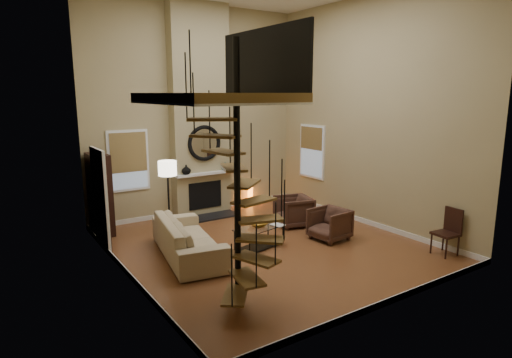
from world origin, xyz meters
TOP-DOWN VIEW (x-y plane):
  - ground at (0.00, 0.00)m, footprint 6.00×6.50m
  - back_wall at (0.00, 3.25)m, footprint 6.00×0.02m
  - front_wall at (0.00, -3.25)m, footprint 6.00×0.02m
  - left_wall at (-3.00, 0.00)m, footprint 0.02×6.50m
  - right_wall at (3.00, 0.00)m, footprint 0.02×6.50m
  - baseboard_back at (0.00, 3.24)m, footprint 6.00×0.02m
  - baseboard_front at (0.00, -3.24)m, footprint 6.00×0.02m
  - baseboard_left at (-2.99, 0.00)m, footprint 0.02×6.50m
  - baseboard_right at (2.99, 0.00)m, footprint 0.02×6.50m
  - chimney_breast at (0.00, 3.06)m, footprint 1.60×0.38m
  - hearth at (0.00, 2.57)m, footprint 1.50×0.60m
  - firebox at (0.00, 2.86)m, footprint 0.95×0.02m
  - mantel at (0.00, 2.78)m, footprint 1.70×0.18m
  - mirror_frame at (0.00, 2.84)m, footprint 0.94×0.10m
  - mirror_disc at (0.00, 2.85)m, footprint 0.80×0.01m
  - vase_left at (-0.55, 2.82)m, footprint 0.24×0.24m
  - vase_right at (0.60, 2.82)m, footprint 0.20×0.20m
  - window_back at (-1.90, 3.22)m, footprint 1.02×0.06m
  - window_right at (2.97, 2.00)m, footprint 0.06×1.02m
  - entry_door at (-2.95, 1.80)m, footprint 0.10×1.05m
  - loft at (-2.04, -1.80)m, footprint 1.70×2.20m
  - spiral_stair at (-1.78, -1.79)m, footprint 1.47×1.47m
  - hutch at (-2.74, 2.77)m, footprint 0.39×0.84m
  - sofa at (-1.67, 0.37)m, footprint 1.42×2.66m
  - armchair_near at (1.48, 0.81)m, footprint 1.02×1.01m
  - armchair_far at (1.48, -0.45)m, footprint 0.84×0.82m
  - coffee_table at (-0.18, -0.01)m, footprint 1.19×0.78m
  - bowl at (-0.18, 0.04)m, footprint 0.40×0.40m
  - book at (0.17, -0.16)m, footprint 0.28×0.33m
  - floor_lamp at (-1.41, 1.94)m, footprint 0.42×0.42m
  - accent_lamp at (1.59, 3.10)m, footprint 0.15×0.15m
  - side_chair at (2.80, -2.46)m, footprint 0.48×0.47m

SIDE VIEW (x-z plane):
  - ground at x=0.00m, z-range -0.01..0.00m
  - hearth at x=0.00m, z-range 0.00..0.04m
  - baseboard_back at x=0.00m, z-range 0.00..0.12m
  - baseboard_front at x=0.00m, z-range 0.00..0.12m
  - baseboard_left at x=-2.99m, z-range 0.00..0.12m
  - baseboard_right at x=2.99m, z-range 0.00..0.12m
  - accent_lamp at x=1.59m, z-range -0.02..0.52m
  - coffee_table at x=-0.18m, z-range 0.07..0.50m
  - armchair_near at x=1.48m, z-range -0.03..0.74m
  - armchair_far at x=1.48m, z-range 0.00..0.71m
  - sofa at x=-1.67m, z-range 0.03..0.76m
  - book at x=0.17m, z-range 0.45..0.48m
  - bowl at x=-0.18m, z-range 0.45..0.55m
  - side_chair at x=2.80m, z-range 0.05..1.00m
  - firebox at x=0.00m, z-range 0.19..0.91m
  - hutch at x=-2.74m, z-range 0.01..1.89m
  - entry_door at x=-2.95m, z-range -0.03..2.13m
  - mantel at x=0.00m, z-range 1.12..1.18m
  - vase_right at x=0.60m, z-range 1.18..1.39m
  - vase_left at x=-0.55m, z-range 1.18..1.43m
  - floor_lamp at x=-1.41m, z-range 0.54..2.28m
  - window_back at x=-1.90m, z-range 0.86..2.38m
  - window_right at x=2.97m, z-range 0.87..2.39m
  - spiral_stair at x=-1.78m, z-range -0.25..3.81m
  - mirror_frame at x=0.00m, z-range 1.48..2.42m
  - mirror_disc at x=0.00m, z-range 1.55..2.35m
  - back_wall at x=0.00m, z-range 0.00..5.50m
  - front_wall at x=0.00m, z-range 0.00..5.50m
  - left_wall at x=-3.00m, z-range 0.00..5.50m
  - right_wall at x=3.00m, z-range 0.00..5.50m
  - chimney_breast at x=0.00m, z-range 0.00..5.50m
  - loft at x=-2.04m, z-range 2.69..3.78m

